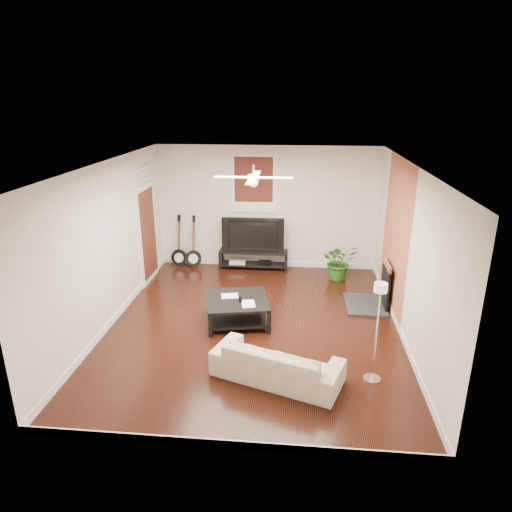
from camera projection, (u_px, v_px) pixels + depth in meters
The scene contains 14 objects.
room at pixel (254, 250), 7.56m from camera, with size 5.01×6.01×2.81m.
brick_accent at pixel (395, 236), 8.27m from camera, with size 0.02×2.20×2.80m, color #B55E3A.
fireplace at pixel (375, 284), 8.61m from camera, with size 0.80×1.10×0.92m, color black.
window_back at pixel (254, 184), 10.19m from camera, with size 1.00×0.06×1.30m, color #38120F.
door_left at pixel (147, 224), 9.61m from camera, with size 0.08×1.00×2.50m, color white.
tv_stand at pixel (253, 260), 10.58m from camera, with size 1.58×0.42×0.44m, color black.
tv at pixel (253, 233), 10.40m from camera, with size 1.41×0.19×0.81m, color black.
coffee_table at pixel (238, 310), 8.08m from camera, with size 1.05×1.05×0.44m, color black.
sofa at pixel (277, 362), 6.42m from camera, with size 1.83×0.71×0.53m, color tan.
floor_lamp at pixel (376, 333), 6.23m from camera, with size 0.25×0.25×1.49m, color silver, non-canonical shape.
potted_plant at pixel (340, 261), 9.89m from camera, with size 0.75×0.65×0.83m, color #255C1A.
guitar_left at pixel (178, 241), 10.58m from camera, with size 0.38×0.27×1.24m, color black, non-canonical shape.
guitar_right at pixel (193, 242), 10.52m from camera, with size 0.38×0.27×1.24m, color black, non-canonical shape.
ceiling_fan at pixel (254, 177), 7.16m from camera, with size 1.24×1.24×0.32m, color white, non-canonical shape.
Camera 1 is at (0.73, -7.13, 3.81)m, focal length 32.00 mm.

